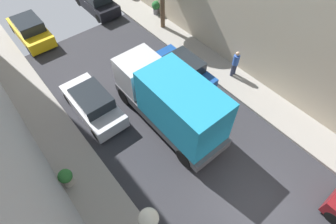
{
  "coord_description": "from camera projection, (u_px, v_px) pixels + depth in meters",
  "views": [
    {
      "loc": [
        -5.31,
        -0.56,
        11.33
      ],
      "look_at": [
        0.13,
        6.01,
        0.5
      ],
      "focal_mm": 27.94,
      "sensor_mm": 36.0,
      "label": 1
    }
  ],
  "objects": [
    {
      "name": "pedestrian",
      "position": [
        235.0,
        63.0,
        15.32
      ],
      "size": [
        0.4,
        0.36,
        1.72
      ],
      "color": "#2D334C",
      "rests_on": "sidewalk_right"
    },
    {
      "name": "ground",
      "position": [
        254.0,
        205.0,
        11.26
      ],
      "size": [
        32.0,
        32.0,
        0.0
      ],
      "primitive_type": "plane",
      "color": "#2D2D33"
    },
    {
      "name": "parked_car_left_2",
      "position": [
        93.0,
        104.0,
        13.84
      ],
      "size": [
        1.78,
        4.2,
        1.57
      ],
      "color": "silver",
      "rests_on": "ground"
    },
    {
      "name": "potted_plant_2",
      "position": [
        66.0,
        177.0,
        11.33
      ],
      "size": [
        0.62,
        0.62,
        0.96
      ],
      "color": "#B2A899",
      "rests_on": "sidewalk_left"
    },
    {
      "name": "potted_plant_0",
      "position": [
        156.0,
        7.0,
        19.8
      ],
      "size": [
        0.61,
        0.61,
        0.98
      ],
      "color": "slate",
      "rests_on": "sidewalk_right"
    },
    {
      "name": "parked_car_right_4",
      "position": [
        97.0,
        2.0,
        20.24
      ],
      "size": [
        1.78,
        4.2,
        1.57
      ],
      "color": "black",
      "rests_on": "ground"
    },
    {
      "name": "delivery_truck",
      "position": [
        171.0,
        101.0,
        12.55
      ],
      "size": [
        2.26,
        6.6,
        3.38
      ],
      "color": "#4C4C51",
      "rests_on": "ground"
    },
    {
      "name": "parked_car_right_3",
      "position": [
        183.0,
        70.0,
        15.46
      ],
      "size": [
        1.78,
        4.2,
        1.57
      ],
      "color": "#194799",
      "rests_on": "ground"
    },
    {
      "name": "sidewalk_right",
      "position": [
        318.0,
        141.0,
        13.17
      ],
      "size": [
        2.0,
        44.0,
        0.15
      ],
      "primitive_type": "cube",
      "color": "gray",
      "rests_on": "ground"
    },
    {
      "name": "parked_car_left_3",
      "position": [
        30.0,
        30.0,
        17.93
      ],
      "size": [
        1.78,
        4.2,
        1.57
      ],
      "color": "gold",
      "rests_on": "ground"
    }
  ]
}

